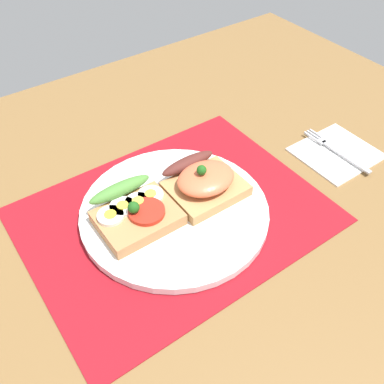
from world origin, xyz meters
TOP-DOWN VIEW (x-y plane):
  - ground_plane at (0.00, 0.00)cm, footprint 120.00×90.00cm
  - placemat at (0.00, 0.00)cm, footprint 40.58×31.24cm
  - plate at (0.00, 0.00)cm, footprint 26.23×26.23cm
  - sandwich_egg_tomato at (-5.34, 1.50)cm, footprint 10.45×9.67cm
  - sandwich_salmon at (5.38, 0.51)cm, footprint 10.36×9.97cm
  - napkin at (29.22, -3.88)cm, footprint 12.19×11.10cm
  - fork at (29.06, -3.51)cm, footprint 1.62×13.21cm

SIDE VIEW (x-z plane):
  - ground_plane at x=0.00cm, z-range -3.20..0.00cm
  - placemat at x=0.00cm, z-range 0.00..0.30cm
  - napkin at x=29.22cm, z-range 0.00..0.60cm
  - fork at x=29.06cm, z-range 0.60..0.92cm
  - plate at x=0.00cm, z-range 0.30..1.46cm
  - sandwich_egg_tomato at x=-5.34cm, z-range 0.88..4.85cm
  - sandwich_salmon at x=5.38cm, z-range 0.65..6.10cm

